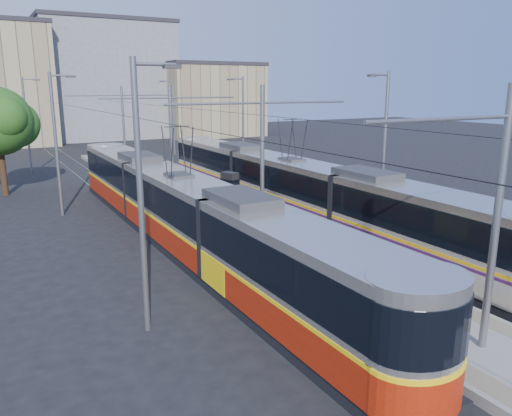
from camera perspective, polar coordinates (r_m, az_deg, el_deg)
ground at (r=17.89m, az=13.86°, el=-10.47°), size 160.00×160.00×0.00m
platform at (r=31.71m, az=-7.49°, el=0.72°), size 4.00×50.00×0.30m
tactile_strip_left at (r=31.18m, az=-9.97°, el=0.70°), size 0.70×50.00×0.01m
tactile_strip_right at (r=32.23m, az=-5.11°, el=1.27°), size 0.70×50.00×0.01m
rails at (r=31.74m, az=-7.48°, el=0.48°), size 8.71×70.00×0.03m
track_arrow at (r=13.76m, az=11.25°, el=-18.12°), size 1.20×5.00×0.01m
tram_left at (r=23.08m, az=-8.67°, el=-0.24°), size 2.43×30.19×5.50m
tram_right at (r=27.74m, az=4.07°, el=2.54°), size 2.43×30.14×5.50m
catenary at (r=28.42m, az=-5.58°, el=8.21°), size 9.20×70.00×7.00m
street_lamps at (r=34.80m, az=-10.21°, el=8.49°), size 15.18×38.22×8.00m
shelter at (r=28.56m, az=-3.00°, el=2.04°), size 0.89×1.13×2.19m
tree at (r=37.67m, az=-27.03°, el=8.71°), size 4.99×4.61×7.25m
building_centre at (r=77.71m, az=-16.94°, el=13.82°), size 18.36×14.28×16.31m
building_right at (r=76.51m, az=-5.25°, el=12.24°), size 14.28×10.20×10.67m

